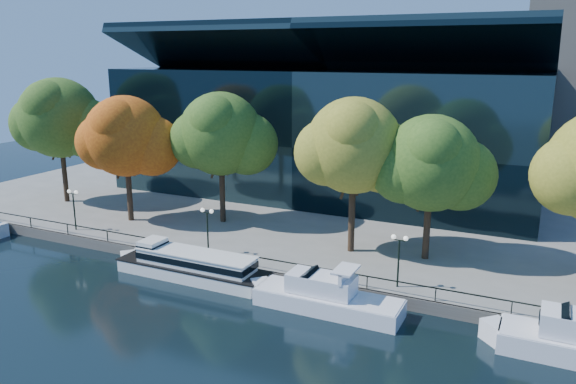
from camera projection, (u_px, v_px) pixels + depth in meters
The scene contains 14 objects.
ground at pixel (229, 293), 43.10m from camera, with size 160.00×160.00×0.00m, color black.
promenade at pixel (371, 187), 74.84m from camera, with size 90.00×67.08×1.00m.
railing at pixel (249, 256), 45.48m from camera, with size 88.20×0.08×0.99m.
convention_building at pixel (332, 130), 70.55m from camera, with size 50.00×24.57×21.43m.
tour_boat at pixel (188, 264), 45.93m from camera, with size 14.33×3.20×2.72m.
cruiser_near at pixel (322, 295), 40.15m from camera, with size 11.81×3.04×3.42m.
tree_0 at pixel (60, 120), 63.38m from camera, with size 11.33×9.29×14.29m.
tree_1 at pixel (126, 138), 56.23m from camera, with size 10.19×8.36×12.87m.
tree_2 at pixel (222, 136), 55.72m from camera, with size 10.41×8.54×13.26m.
tree_3 at pixel (355, 148), 47.04m from camera, with size 10.20×8.37×13.45m.
tree_4 at pixel (433, 165), 45.54m from camera, with size 9.94×8.15×12.20m.
lamp_0 at pixel (73, 200), 54.52m from camera, with size 1.26×0.36×4.03m.
lamp_1 at pixel (207, 220), 48.06m from camera, with size 1.26×0.36×4.03m.
lamp_2 at pixel (399, 249), 41.09m from camera, with size 1.26×0.36×4.03m.
Camera 1 is at (21.31, -34.08, 17.99)m, focal length 35.00 mm.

